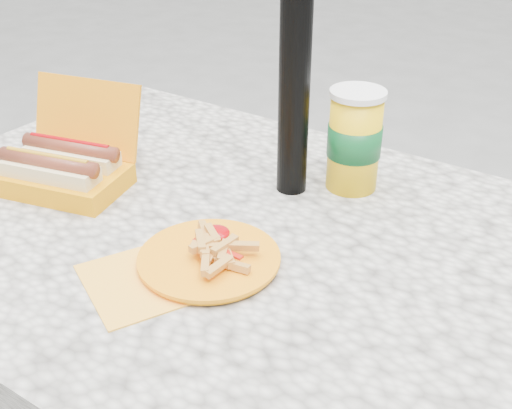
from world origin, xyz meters
The scene contains 4 objects.
picnic_table centered at (0.00, 0.00, 0.64)m, with size 1.20×0.80×0.75m.
hotdog_box centered at (-0.32, -0.05, 0.79)m, with size 0.24×0.22×0.16m.
fries_plate centered at (0.02, -0.10, 0.76)m, with size 0.25×0.28×0.04m.
soda_cup centered at (0.08, 0.22, 0.84)m, with size 0.09×0.09×0.17m.
Camera 1 is at (0.48, -0.67, 1.27)m, focal length 45.00 mm.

